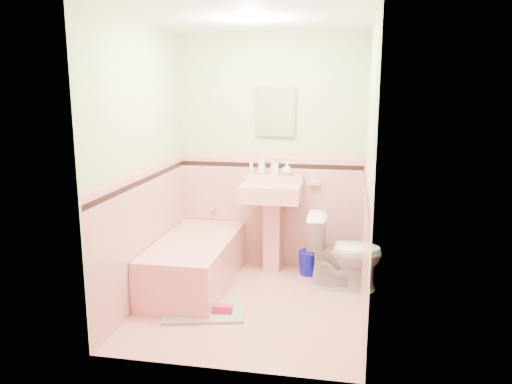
% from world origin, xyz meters
% --- Properties ---
extents(floor, '(2.20, 2.20, 0.00)m').
position_xyz_m(floor, '(0.00, 0.00, 0.00)').
color(floor, pink).
rests_on(floor, ground).
extents(ceiling, '(2.20, 2.20, 0.00)m').
position_xyz_m(ceiling, '(0.00, 0.00, 2.50)').
color(ceiling, white).
rests_on(ceiling, ground).
extents(wall_back, '(2.50, 0.00, 2.50)m').
position_xyz_m(wall_back, '(0.00, 1.10, 1.25)').
color(wall_back, '#EFE3C3').
rests_on(wall_back, ground).
extents(wall_front, '(2.50, 0.00, 2.50)m').
position_xyz_m(wall_front, '(0.00, -1.10, 1.25)').
color(wall_front, '#EFE3C3').
rests_on(wall_front, ground).
extents(wall_left, '(0.00, 2.50, 2.50)m').
position_xyz_m(wall_left, '(-1.00, 0.00, 1.25)').
color(wall_left, '#EFE3C3').
rests_on(wall_left, ground).
extents(wall_right, '(0.00, 2.50, 2.50)m').
position_xyz_m(wall_right, '(1.00, 0.00, 1.25)').
color(wall_right, '#EFE3C3').
rests_on(wall_right, ground).
extents(wainscot_back, '(2.00, 0.00, 2.00)m').
position_xyz_m(wainscot_back, '(0.00, 1.09, 0.60)').
color(wainscot_back, pink).
rests_on(wainscot_back, ground).
extents(wainscot_front, '(2.00, 0.00, 2.00)m').
position_xyz_m(wainscot_front, '(0.00, -1.09, 0.60)').
color(wainscot_front, pink).
rests_on(wainscot_front, ground).
extents(wainscot_left, '(0.00, 2.20, 2.20)m').
position_xyz_m(wainscot_left, '(-0.99, 0.00, 0.60)').
color(wainscot_left, pink).
rests_on(wainscot_left, ground).
extents(wainscot_right, '(0.00, 2.20, 2.20)m').
position_xyz_m(wainscot_right, '(0.99, 0.00, 0.60)').
color(wainscot_right, pink).
rests_on(wainscot_right, ground).
extents(accent_back, '(2.00, 0.00, 2.00)m').
position_xyz_m(accent_back, '(0.00, 1.08, 1.12)').
color(accent_back, black).
rests_on(accent_back, ground).
extents(accent_front, '(2.00, 0.00, 2.00)m').
position_xyz_m(accent_front, '(0.00, -1.08, 1.12)').
color(accent_front, black).
rests_on(accent_front, ground).
extents(accent_left, '(0.00, 2.20, 2.20)m').
position_xyz_m(accent_left, '(-0.98, 0.00, 1.12)').
color(accent_left, black).
rests_on(accent_left, ground).
extents(accent_right, '(0.00, 2.20, 2.20)m').
position_xyz_m(accent_right, '(0.98, 0.00, 1.12)').
color(accent_right, black).
rests_on(accent_right, ground).
extents(cap_back, '(2.00, 0.00, 2.00)m').
position_xyz_m(cap_back, '(0.00, 1.08, 1.22)').
color(cap_back, pink).
rests_on(cap_back, ground).
extents(cap_front, '(2.00, 0.00, 2.00)m').
position_xyz_m(cap_front, '(0.00, -1.08, 1.22)').
color(cap_front, pink).
rests_on(cap_front, ground).
extents(cap_left, '(0.00, 2.20, 2.20)m').
position_xyz_m(cap_left, '(-0.98, 0.00, 1.22)').
color(cap_left, pink).
rests_on(cap_left, ground).
extents(cap_right, '(0.00, 2.20, 2.20)m').
position_xyz_m(cap_right, '(0.98, 0.00, 1.22)').
color(cap_right, pink).
rests_on(cap_right, ground).
extents(bathtub, '(0.70, 1.50, 0.45)m').
position_xyz_m(bathtub, '(-0.63, 0.33, 0.23)').
color(bathtub, pink).
rests_on(bathtub, floor).
extents(tub_faucet, '(0.04, 0.12, 0.04)m').
position_xyz_m(tub_faucet, '(-0.63, 1.05, 0.63)').
color(tub_faucet, silver).
rests_on(tub_faucet, wall_back).
extents(sink, '(0.61, 0.50, 0.96)m').
position_xyz_m(sink, '(0.05, 0.86, 0.48)').
color(sink, pink).
rests_on(sink, floor).
extents(sink_faucet, '(0.02, 0.02, 0.10)m').
position_xyz_m(sink_faucet, '(0.05, 1.00, 0.95)').
color(sink_faucet, silver).
rests_on(sink_faucet, sink).
extents(medicine_cabinet, '(0.36, 0.04, 0.44)m').
position_xyz_m(medicine_cabinet, '(0.05, 1.07, 1.70)').
color(medicine_cabinet, white).
rests_on(medicine_cabinet, wall_back).
extents(soap_dish, '(0.12, 0.07, 0.04)m').
position_xyz_m(soap_dish, '(0.47, 1.06, 0.95)').
color(soap_dish, pink).
rests_on(soap_dish, wall_back).
extents(soap_bottle_left, '(0.08, 0.09, 0.22)m').
position_xyz_m(soap_bottle_left, '(-0.09, 1.04, 1.14)').
color(soap_bottle_left, '#B2B2B2').
rests_on(soap_bottle_left, sink).
extents(soap_bottle_mid, '(0.09, 0.09, 0.18)m').
position_xyz_m(soap_bottle_mid, '(0.05, 1.04, 1.12)').
color(soap_bottle_mid, '#B2B2B2').
rests_on(soap_bottle_mid, sink).
extents(soap_bottle_right, '(0.14, 0.14, 0.13)m').
position_xyz_m(soap_bottle_right, '(0.18, 1.04, 1.10)').
color(soap_bottle_right, '#B2B2B2').
rests_on(soap_bottle_right, sink).
extents(tube, '(0.05, 0.05, 0.12)m').
position_xyz_m(tube, '(-0.20, 1.04, 1.09)').
color(tube, white).
rests_on(tube, sink).
extents(toilet, '(0.72, 0.42, 0.74)m').
position_xyz_m(toilet, '(0.82, 0.58, 0.37)').
color(toilet, white).
rests_on(toilet, floor).
extents(bucket, '(0.32, 0.32, 0.25)m').
position_xyz_m(bucket, '(0.46, 0.87, 0.12)').
color(bucket, '#0B0AA6').
rests_on(bucket, floor).
extents(bath_mat, '(0.78, 0.61, 0.03)m').
position_xyz_m(bath_mat, '(-0.37, -0.25, 0.01)').
color(bath_mat, gray).
rests_on(bath_mat, floor).
extents(shoe, '(0.17, 0.09, 0.07)m').
position_xyz_m(shoe, '(-0.20, -0.27, 0.06)').
color(shoe, '#BF1E59').
rests_on(shoe, bath_mat).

